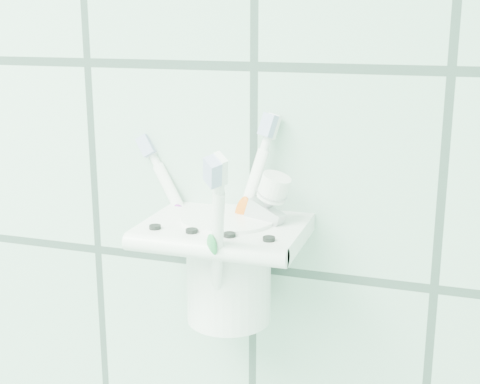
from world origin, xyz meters
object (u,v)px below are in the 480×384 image
at_px(toothbrush_pink, 226,211).
at_px(toothpaste_tube, 237,225).
at_px(holder_bracket, 226,232).
at_px(toothbrush_blue, 213,211).
at_px(toothbrush_orange, 214,212).
at_px(cup, 229,265).

xyz_separation_m(toothbrush_pink, toothpaste_tube, (0.01, 0.00, -0.01)).
bearing_deg(toothbrush_pink, holder_bracket, -82.40).
bearing_deg(holder_bracket, toothbrush_blue, 167.13).
bearing_deg(toothbrush_pink, toothbrush_orange, -103.18).
bearing_deg(toothpaste_tube, toothbrush_pink, -146.79).
relative_size(toothbrush_pink, toothbrush_blue, 0.93).
xyz_separation_m(toothbrush_orange, toothpaste_tube, (0.01, 0.03, -0.02)).
distance_m(cup, toothbrush_orange, 0.06).
bearing_deg(toothbrush_blue, holder_bracket, 8.20).
xyz_separation_m(holder_bracket, cup, (0.00, 0.00, -0.03)).
bearing_deg(toothbrush_blue, toothpaste_tube, 65.00).
height_order(cup, toothpaste_tube, toothpaste_tube).
height_order(toothbrush_pink, toothpaste_tube, toothbrush_pink).
relative_size(toothbrush_blue, toothpaste_tube, 1.27).
bearing_deg(cup, holder_bracket, -105.53).
relative_size(cup, toothbrush_blue, 0.53).
height_order(toothbrush_pink, toothbrush_orange, toothbrush_orange).
relative_size(toothbrush_blue, toothbrush_orange, 0.99).
bearing_deg(toothpaste_tube, toothbrush_blue, -113.72).
distance_m(toothbrush_pink, toothpaste_tube, 0.02).
relative_size(toothbrush_pink, toothpaste_tube, 1.18).
distance_m(holder_bracket, toothbrush_orange, 0.02).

